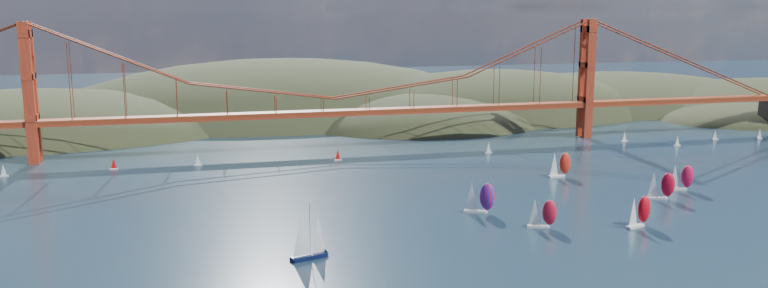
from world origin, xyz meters
TOP-DOWN VIEW (x-y plane):
  - headlands at (44.95, 278.29)m, footprint 725.00×225.00m
  - bridge at (-1.75, 180.00)m, footprint 552.00×12.00m
  - sloop_navy at (-33.20, 38.79)m, footprint 9.73×6.97m
  - racer_0 at (33.87, 48.77)m, footprint 8.20×5.27m
  - racer_1 at (60.40, 42.75)m, footprint 8.82×5.51m
  - racer_2 at (84.58, 68.03)m, footprint 8.93×5.82m
  - racer_3 at (68.39, 104.92)m, footprint 8.92×3.93m
  - racer_4 at (98.35, 76.77)m, footprint 8.71×4.48m
  - racer_rwb at (22.60, 67.39)m, footprint 9.34×6.57m
  - distant_boat_1 at (-126.31, 155.39)m, footprint 3.00×2.00m
  - distant_boat_2 at (-88.79, 158.18)m, footprint 3.00×2.00m
  - distant_boat_3 at (-57.91, 158.03)m, footprint 3.00×2.00m
  - distant_boat_4 at (131.34, 163.29)m, footprint 3.00×2.00m
  - distant_boat_5 at (147.87, 147.71)m, footprint 3.00×2.00m
  - distant_boat_6 at (174.69, 157.24)m, footprint 3.00×2.00m
  - distant_boat_7 at (196.79, 154.66)m, footprint 3.00×2.00m
  - distant_boat_8 at (60.78, 153.20)m, footprint 3.00×2.00m
  - distant_boat_9 at (-3.48, 154.02)m, footprint 3.00×2.00m

SIDE VIEW (x-z plane):
  - headlands at x=44.95m, z-range -60.46..35.54m
  - distant_boat_1 at x=-126.31m, z-range 0.06..4.76m
  - distant_boat_2 at x=-88.79m, z-range 0.06..4.76m
  - distant_boat_3 at x=-57.91m, z-range 0.06..4.76m
  - distant_boat_4 at x=131.34m, z-range 0.06..4.76m
  - distant_boat_5 at x=147.87m, z-range 0.06..4.76m
  - distant_boat_6 at x=174.69m, z-range 0.06..4.76m
  - distant_boat_7 at x=196.79m, z-range 0.06..4.76m
  - distant_boat_8 at x=60.78m, z-range 0.06..4.76m
  - distant_boat_9 at x=-3.48m, z-range 0.06..4.76m
  - racer_0 at x=33.87m, z-range -0.25..8.91m
  - racer_4 at x=98.35m, z-range -0.27..9.51m
  - racer_1 at x=60.40m, z-range -0.27..9.60m
  - racer_2 at x=84.58m, z-range -0.27..9.71m
  - racer_3 at x=68.39m, z-range -0.28..9.84m
  - racer_rwb at x=22.60m, z-range -0.29..10.18m
  - sloop_navy at x=-33.20m, z-range -0.84..13.48m
  - bridge at x=-1.75m, z-range 4.73..59.73m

